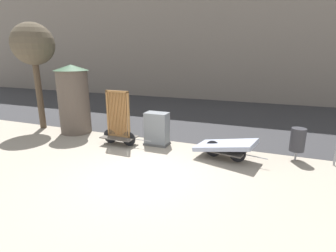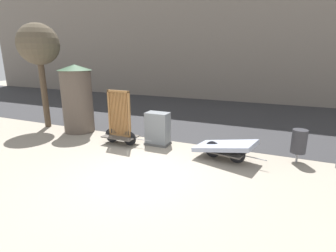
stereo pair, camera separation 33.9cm
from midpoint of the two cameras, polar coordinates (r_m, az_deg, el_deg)
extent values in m
plane|color=gray|center=(7.55, -5.00, -10.48)|extent=(60.00, 60.00, 0.00)
cube|color=#2D2D30|center=(14.85, 10.22, 2.31)|extent=(56.00, 10.12, 0.01)
cube|color=#4C4742|center=(10.01, -9.39, -2.24)|extent=(1.28, 0.77, 0.04)
cylinder|color=black|center=(9.80, -7.40, -2.67)|extent=(0.55, 0.05, 0.55)
cylinder|color=black|center=(10.25, -11.29, -2.05)|extent=(0.55, 0.05, 0.55)
cylinder|color=gray|center=(9.51, -4.49, -3.02)|extent=(0.70, 0.05, 0.03)
cube|color=olive|center=(10.00, -9.40, -1.94)|extent=(0.95, 0.09, 0.07)
cube|color=olive|center=(9.64, -9.83, 7.46)|extent=(0.95, 0.09, 0.07)
cube|color=olive|center=(10.04, -11.69, 2.88)|extent=(0.07, 0.07, 1.72)
cube|color=olive|center=(9.55, -7.43, 2.45)|extent=(0.07, 0.07, 1.72)
cube|color=olive|center=(9.98, -11.24, 2.84)|extent=(0.04, 0.05, 1.65)
cube|color=olive|center=(9.95, -10.95, 2.81)|extent=(0.04, 0.05, 1.65)
cube|color=olive|center=(9.91, -10.65, 2.78)|extent=(0.04, 0.05, 1.65)
cube|color=olive|center=(9.87, -10.36, 2.75)|extent=(0.04, 0.05, 1.65)
cube|color=olive|center=(9.84, -10.06, 2.72)|extent=(0.04, 0.05, 1.65)
cube|color=olive|center=(9.80, -9.76, 2.69)|extent=(0.04, 0.05, 1.65)
cube|color=olive|center=(9.77, -9.46, 2.66)|extent=(0.04, 0.05, 1.65)
cube|color=olive|center=(9.74, -9.16, 2.63)|extent=(0.04, 0.05, 1.65)
cube|color=olive|center=(9.70, -8.85, 2.59)|extent=(0.04, 0.05, 1.65)
cube|color=olive|center=(9.67, -8.54, 2.56)|extent=(0.04, 0.05, 1.65)
cube|color=olive|center=(9.63, -8.23, 2.53)|extent=(0.04, 0.05, 1.65)
cube|color=olive|center=(9.60, -7.92, 2.50)|extent=(0.04, 0.05, 1.65)
cube|color=#4C4742|center=(8.61, 13.29, -5.38)|extent=(1.39, 0.98, 0.04)
cylinder|color=black|center=(8.49, 15.85, -6.01)|extent=(0.54, 0.14, 0.55)
cylinder|color=black|center=(8.77, 10.80, -5.00)|extent=(0.54, 0.14, 0.55)
cylinder|color=gray|center=(8.33, 19.56, -6.59)|extent=(0.69, 0.17, 0.03)
cube|color=#8C93A8|center=(8.55, 13.36, -4.22)|extent=(2.04, 1.36, 0.52)
cube|color=#4C4C4C|center=(9.90, -1.25, -3.78)|extent=(0.90, 0.59, 0.08)
cube|color=slate|center=(9.73, -1.27, -0.59)|extent=(0.84, 0.53, 1.22)
cylinder|color=gray|center=(9.27, 27.20, -6.10)|extent=(0.06, 0.06, 0.32)
cylinder|color=#2D2D33|center=(9.10, 27.60, -2.97)|extent=(0.45, 0.45, 0.74)
cylinder|color=brown|center=(11.90, -18.33, 5.06)|extent=(1.28, 1.28, 2.64)
cone|color=#335138|center=(11.75, -18.92, 11.99)|extent=(1.43, 1.43, 0.24)
cylinder|color=#4C3D2D|center=(13.20, -24.67, 6.57)|extent=(0.27, 0.27, 3.18)
sphere|color=brown|center=(13.10, -25.73, 15.77)|extent=(1.78, 1.78, 1.78)
camera|label=1|loc=(0.17, -88.92, 0.30)|focal=28.00mm
camera|label=2|loc=(0.17, 91.08, -0.30)|focal=28.00mm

